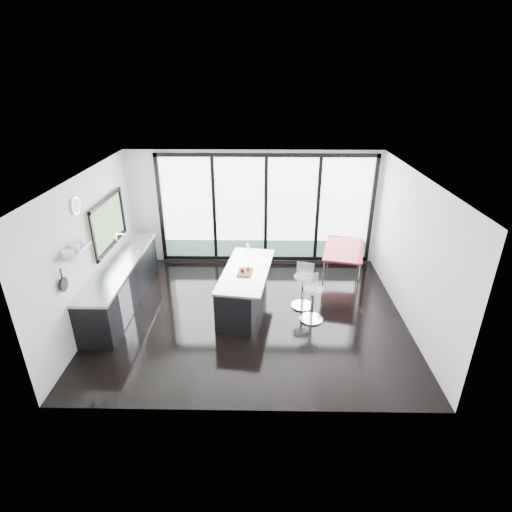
{
  "coord_description": "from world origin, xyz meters",
  "views": [
    {
      "loc": [
        0.22,
        -6.76,
        4.45
      ],
      "look_at": [
        0.1,
        0.3,
        1.15
      ],
      "focal_mm": 28.0,
      "sensor_mm": 36.0,
      "label": 1
    }
  ],
  "objects_px": {
    "island": "(243,288)",
    "red_table": "(342,264)",
    "bar_stool_far": "(303,291)",
    "bar_stool_near": "(312,304)"
  },
  "relations": [
    {
      "from": "island",
      "to": "red_table",
      "type": "xyz_separation_m",
      "value": [
        2.23,
        1.22,
        -0.04
      ]
    },
    {
      "from": "bar_stool_near",
      "to": "bar_stool_far",
      "type": "height_order",
      "value": "bar_stool_far"
    },
    {
      "from": "island",
      "to": "bar_stool_far",
      "type": "xyz_separation_m",
      "value": [
        1.22,
        0.0,
        -0.07
      ]
    },
    {
      "from": "bar_stool_near",
      "to": "red_table",
      "type": "bearing_deg",
      "value": 42.81
    },
    {
      "from": "island",
      "to": "red_table",
      "type": "height_order",
      "value": "island"
    },
    {
      "from": "island",
      "to": "bar_stool_far",
      "type": "distance_m",
      "value": 1.22
    },
    {
      "from": "bar_stool_near",
      "to": "red_table",
      "type": "height_order",
      "value": "red_table"
    },
    {
      "from": "red_table",
      "to": "bar_stool_near",
      "type": "bearing_deg",
      "value": -117.23
    },
    {
      "from": "bar_stool_near",
      "to": "bar_stool_far",
      "type": "bearing_deg",
      "value": 85.67
    },
    {
      "from": "island",
      "to": "bar_stool_near",
      "type": "xyz_separation_m",
      "value": [
        1.35,
        -0.48,
        -0.07
      ]
    }
  ]
}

